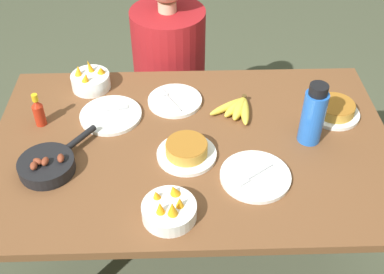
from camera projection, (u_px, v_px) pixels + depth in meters
ground_plane at (192, 255)px, 2.36m from camera, size 14.00×14.00×0.00m
dining_table at (192, 160)px, 1.93m from camera, size 1.56×1.00×0.75m
banana_bunch at (237, 108)px, 2.00m from camera, size 0.18×0.19×0.04m
skillet at (48, 165)px, 1.73m from camera, size 0.26×0.31×0.08m
frittata_plate_center at (187, 151)px, 1.79m from camera, size 0.23×0.23×0.06m
frittata_plate_side at (334, 110)px, 1.98m from camera, size 0.21×0.21×0.06m
empty_plate_near_front at (175, 101)px, 2.05m from camera, size 0.23×0.23×0.02m
empty_plate_far_left at (255, 176)px, 1.72m from camera, size 0.25×0.25×0.02m
empty_plate_far_right at (111, 115)px, 1.98m from camera, size 0.25×0.25×0.02m
fruit_bowl_mango at (169, 210)px, 1.57m from camera, size 0.18×0.18×0.11m
fruit_bowl_citrus at (91, 80)px, 2.11m from camera, size 0.17×0.17×0.12m
water_bottle at (313, 115)px, 1.80m from camera, size 0.09×0.09×0.26m
hot_sauce_bottle at (38, 112)px, 1.91m from camera, size 0.04×0.04×0.15m
person_figure at (170, 89)px, 2.59m from camera, size 0.41×0.41×1.18m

